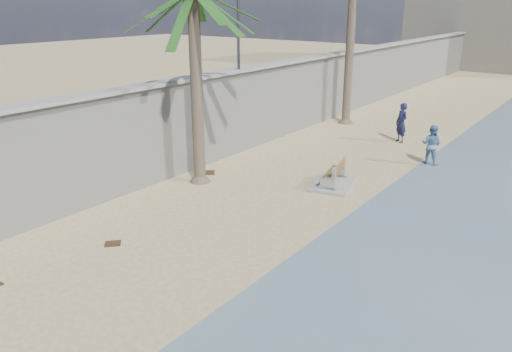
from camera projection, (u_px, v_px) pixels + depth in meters
The scene contains 8 objects.
ground_plane at pixel (73, 326), 10.25m from camera, with size 140.00×140.00×0.00m, color tan.
seawall at pixel (327, 88), 27.77m from camera, with size 0.45×70.00×3.50m, color gray.
wall_cap at pixel (328, 55), 27.17m from camera, with size 0.80×70.00×0.12m, color gray.
bench_far at pixel (333, 176), 17.97m from camera, with size 1.78×2.26×0.84m.
person_a at pixel (402, 120), 23.31m from camera, with size 0.78×0.53×2.15m, color #141638.
person_b at pixel (432, 143), 20.19m from camera, with size 0.88×0.68×1.82m, color #486D96.
debris_c at pixel (206, 173), 19.40m from camera, with size 0.66×0.53×0.03m, color #382616.
debris_d at pixel (113, 244), 13.71m from camera, with size 0.43×0.34×0.03m, color #382616.
Camera 1 is at (8.16, -4.72, 6.31)m, focal length 35.00 mm.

